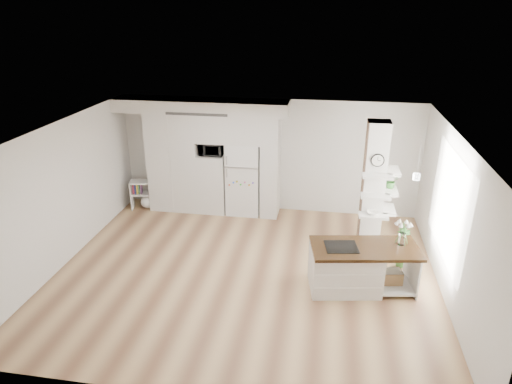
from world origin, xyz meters
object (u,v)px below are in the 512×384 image
bookshelf (145,196)px  kitchen_island (352,267)px  floor_plant_a (403,254)px  refrigerator (244,178)px

bookshelf → kitchen_island: bearing=-41.7°
bookshelf → floor_plant_a: bearing=-30.0°
refrigerator → kitchen_island: (2.45, -2.86, -0.44)m
kitchen_island → floor_plant_a: kitchen_island is taller
floor_plant_a → bookshelf: bearing=163.1°
kitchen_island → refrigerator: bearing=121.0°
refrigerator → bookshelf: size_ratio=2.47×
kitchen_island → bookshelf: size_ratio=2.75×
refrigerator → floor_plant_a: bearing=-29.8°
kitchen_island → floor_plant_a: 1.35m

